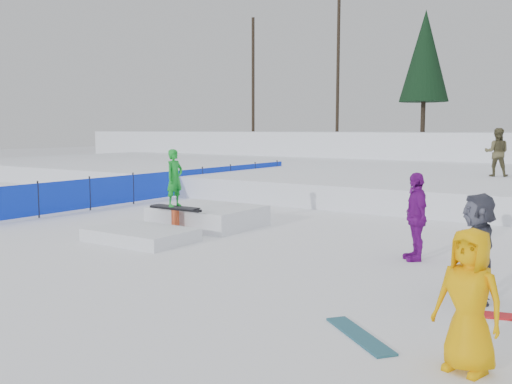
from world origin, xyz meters
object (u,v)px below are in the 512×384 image
Objects in this scene: spectator_purple at (416,216)px; jib_rail_feature at (190,219)px; safety_fence at (170,184)px; spectator_dark at (478,248)px; walker_olive at (497,152)px; spectator_yellow at (469,300)px.

jib_rail_feature is at bearing -125.86° from spectator_purple.
safety_fence is 3.64× the size of jib_rail_feature.
spectator_purple reaches higher than spectator_dark.
spectator_purple is (0.92, -12.13, -0.84)m from walker_olive.
walker_olive is at bearing 113.73° from spectator_yellow.
jib_rail_feature is at bearing 57.96° from walker_olive.
spectator_purple is 2.78m from spectator_dark.
safety_fence is 16.39m from spectator_yellow.
jib_rail_feature is (-5.02, -12.05, -1.42)m from walker_olive.
walker_olive reaches higher than jib_rail_feature.
spectator_dark is at bearing -16.73° from jib_rail_feature.
jib_rail_feature is (5.06, -4.77, -0.25)m from safety_fence.
spectator_yellow is at bearing -10.75° from spectator_purple.
safety_fence is 8.65× the size of walker_olive.
walker_olive is 1.11× the size of spectator_dark.
safety_fence is 10.18× the size of spectator_yellow.
jib_rail_feature is at bearing 162.06° from spectator_yellow.
spectator_yellow is at bearing -36.33° from safety_fence.
walker_olive is at bearing 35.85° from safety_fence.
spectator_yellow is 0.36× the size of jib_rail_feature.
safety_fence is 6.96m from jib_rail_feature.
spectator_dark is (1.69, -2.21, -0.05)m from spectator_purple.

